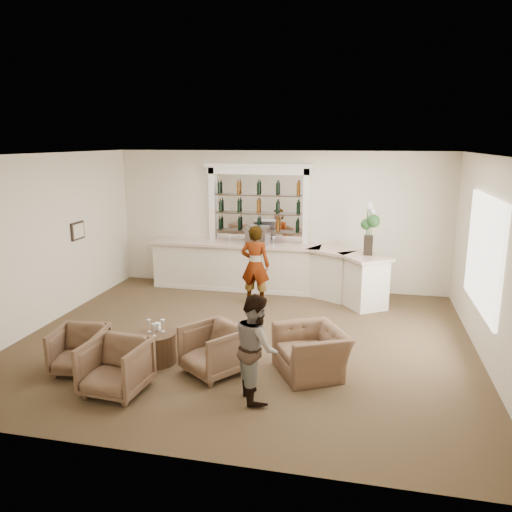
{
  "coord_description": "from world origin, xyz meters",
  "views": [
    {
      "loc": [
        2.02,
        -8.21,
        3.53
      ],
      "look_at": [
        -0.0,
        0.9,
        1.36
      ],
      "focal_mm": 35.0,
      "sensor_mm": 36.0,
      "label": 1
    }
  ],
  "objects": [
    {
      "name": "ground",
      "position": [
        0.0,
        0.0,
        0.0
      ],
      "size": [
        8.0,
        8.0,
        0.0
      ],
      "primitive_type": "plane",
      "color": "#4F3D27",
      "rests_on": "ground"
    },
    {
      "name": "room_shell",
      "position": [
        0.16,
        0.71,
        2.34
      ],
      "size": [
        8.04,
        7.02,
        3.32
      ],
      "color": "beige",
      "rests_on": "ground"
    },
    {
      "name": "bar_counter",
      "position": [
        -0.16,
        3.0,
        0.57
      ],
      "size": [
        5.72,
        1.8,
        1.14
      ],
      "color": "#F0E2D1",
      "rests_on": "ground"
    },
    {
      "name": "back_bar_alcove",
      "position": [
        -0.5,
        3.41,
        2.03
      ],
      "size": [
        2.64,
        0.25,
        3.0
      ],
      "color": "white",
      "rests_on": "ground"
    },
    {
      "name": "cocktail_table",
      "position": [
        -1.2,
        -1.19,
        0.25
      ],
      "size": [
        0.66,
        0.66,
        0.5
      ],
      "primitive_type": "cylinder",
      "color": "#4A3520",
      "rests_on": "ground"
    },
    {
      "name": "sommelier",
      "position": [
        -0.28,
        2.09,
        0.88
      ],
      "size": [
        0.65,
        0.44,
        1.75
      ],
      "primitive_type": "imported",
      "rotation": [
        0.0,
        0.0,
        3.11
      ],
      "color": "gray",
      "rests_on": "ground"
    },
    {
      "name": "guest",
      "position": [
        0.63,
        -1.95,
        0.75
      ],
      "size": [
        0.83,
        0.91,
        1.51
      ],
      "primitive_type": "imported",
      "rotation": [
        0.0,
        0.0,
        2.02
      ],
      "color": "gray",
      "rests_on": "ground"
    },
    {
      "name": "armchair_left",
      "position": [
        -2.22,
        -1.75,
        0.36
      ],
      "size": [
        0.85,
        0.87,
        0.71
      ],
      "primitive_type": "imported",
      "rotation": [
        0.0,
        0.0,
        0.12
      ],
      "color": "brown",
      "rests_on": "ground"
    },
    {
      "name": "armchair_center",
      "position": [
        -1.35,
        -2.26,
        0.39
      ],
      "size": [
        0.9,
        0.92,
        0.78
      ],
      "primitive_type": "imported",
      "rotation": [
        0.0,
        0.0,
        -0.09
      ],
      "color": "brown",
      "rests_on": "ground"
    },
    {
      "name": "armchair_right",
      "position": [
        -0.17,
        -1.37,
        0.38
      ],
      "size": [
        1.16,
        1.17,
        0.77
      ],
      "primitive_type": "imported",
      "rotation": [
        0.0,
        0.0,
        -0.64
      ],
      "color": "brown",
      "rests_on": "ground"
    },
    {
      "name": "armchair_far",
      "position": [
        1.3,
        -1.04,
        0.35
      ],
      "size": [
        1.35,
        1.41,
        0.7
      ],
      "primitive_type": "imported",
      "rotation": [
        0.0,
        0.0,
        -1.07
      ],
      "color": "brown",
      "rests_on": "ground"
    },
    {
      "name": "espresso_machine",
      "position": [
        -0.43,
        3.02,
        1.36
      ],
      "size": [
        0.55,
        0.48,
        0.44
      ],
      "primitive_type": "cube",
      "rotation": [
        0.0,
        0.0,
        -0.12
      ],
      "color": "#ABAAAF",
      "rests_on": "bar_counter"
    },
    {
      "name": "flower_vase",
      "position": [
        2.1,
        2.48,
        1.77
      ],
      "size": [
        0.29,
        0.29,
        1.12
      ],
      "color": "black",
      "rests_on": "bar_counter"
    },
    {
      "name": "wine_glass_bar_left",
      "position": [
        -1.11,
        3.02,
        1.25
      ],
      "size": [
        0.07,
        0.07,
        0.21
      ],
      "primitive_type": null,
      "color": "white",
      "rests_on": "bar_counter"
    },
    {
      "name": "wine_glass_bar_right",
      "position": [
        -0.05,
        3.02,
        1.25
      ],
      "size": [
        0.07,
        0.07,
        0.21
      ],
      "primitive_type": null,
      "color": "white",
      "rests_on": "bar_counter"
    },
    {
      "name": "wine_glass_tbl_a",
      "position": [
        -1.32,
        -1.16,
        0.6
      ],
      "size": [
        0.07,
        0.07,
        0.21
      ],
      "primitive_type": null,
      "color": "white",
      "rests_on": "cocktail_table"
    },
    {
      "name": "wine_glass_tbl_b",
      "position": [
        -1.1,
        -1.11,
        0.6
      ],
      "size": [
        0.07,
        0.07,
        0.21
      ],
      "primitive_type": null,
      "color": "white",
      "rests_on": "cocktail_table"
    },
    {
      "name": "wine_glass_tbl_c",
      "position": [
        -1.16,
        -1.32,
        0.6
      ],
      "size": [
        0.07,
        0.07,
        0.21
      ],
      "primitive_type": null,
      "color": "white",
      "rests_on": "cocktail_table"
    },
    {
      "name": "napkin_holder",
      "position": [
        -1.22,
        -1.05,
        0.56
      ],
      "size": [
        0.08,
        0.08,
        0.12
      ],
      "primitive_type": "cube",
      "color": "white",
      "rests_on": "cocktail_table"
    }
  ]
}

